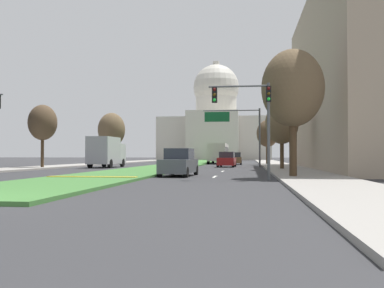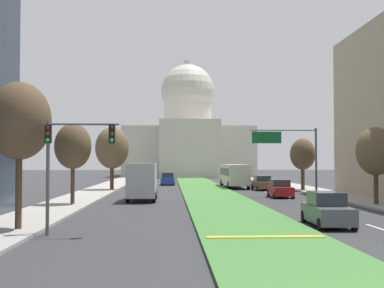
% 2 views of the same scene
% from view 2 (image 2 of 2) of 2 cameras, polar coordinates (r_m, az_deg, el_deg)
% --- Properties ---
extents(ground_plane, '(260.00, 260.00, 0.00)m').
position_cam_2_polar(ground_plane, '(61.77, 1.23, -5.10)').
color(ground_plane, '#333335').
extents(grass_median, '(5.57, 94.66, 0.14)m').
position_cam_2_polar(grass_median, '(56.53, 1.58, -5.32)').
color(grass_median, '#427A38').
rests_on(grass_median, ground_plane).
extents(median_curb_nose, '(5.02, 0.50, 0.04)m').
position_cam_2_polar(median_curb_nose, '(21.62, 8.41, -10.49)').
color(median_curb_nose, gold).
rests_on(median_curb_nose, grass_median).
extents(lane_dashes_right, '(0.16, 59.69, 0.01)m').
position_cam_2_polar(lane_dashes_right, '(57.53, 7.99, -5.31)').
color(lane_dashes_right, silver).
rests_on(lane_dashes_right, ground_plane).
extents(sidewalk_left, '(4.00, 94.66, 0.15)m').
position_cam_2_polar(sidewalk_left, '(51.77, -11.51, -5.59)').
color(sidewalk_left, '#9E9991').
rests_on(sidewalk_left, ground_plane).
extents(sidewalk_right, '(4.00, 94.66, 0.15)m').
position_cam_2_polar(sidewalk_right, '(53.62, 15.03, -5.43)').
color(sidewalk_right, '#9E9991').
rests_on(sidewalk_right, ground_plane).
extents(capitol_building, '(28.40, 26.21, 26.57)m').
position_cam_2_polar(capitol_building, '(113.56, -0.49, 0.74)').
color(capitol_building, beige).
rests_on(capitol_building, ground_plane).
extents(traffic_light_near_left, '(3.34, 0.35, 5.20)m').
position_cam_2_polar(traffic_light_near_left, '(23.26, -14.17, -0.86)').
color(traffic_light_near_left, '#515456').
rests_on(traffic_light_near_left, ground_plane).
extents(overhead_guide_sign, '(6.39, 0.20, 6.50)m').
position_cam_2_polar(overhead_guide_sign, '(47.81, 11.25, -0.36)').
color(overhead_guide_sign, '#515456').
rests_on(overhead_guide_sign, ground_plane).
extents(street_tree_left_near, '(3.00, 3.00, 7.18)m').
position_cam_2_polar(street_tree_left_near, '(25.23, -19.18, 2.45)').
color(street_tree_left_near, '#4C3823').
rests_on(street_tree_left_near, ground_plane).
extents(street_tree_left_mid, '(2.78, 2.78, 6.24)m').
position_cam_2_polar(street_tree_left_mid, '(38.73, -13.50, -0.29)').
color(street_tree_left_mid, '#4C3823').
rests_on(street_tree_left_mid, ground_plane).
extents(street_tree_right_mid, '(2.91, 2.91, 5.94)m').
position_cam_2_polar(street_tree_right_mid, '(39.89, 20.31, -0.82)').
color(street_tree_right_mid, '#4C3823').
rests_on(street_tree_right_mid, ground_plane).
extents(street_tree_left_far, '(3.83, 3.83, 7.28)m').
position_cam_2_polar(street_tree_left_far, '(57.57, -9.15, -0.47)').
color(street_tree_left_far, '#4C3823').
rests_on(street_tree_left_far, ground_plane).
extents(street_tree_right_far, '(2.86, 2.86, 5.95)m').
position_cam_2_polar(street_tree_right_far, '(57.93, 12.57, -1.19)').
color(street_tree_right_far, '#4C3823').
rests_on(street_tree_right_far, ground_plane).
extents(sedan_lead_stopped, '(2.03, 4.53, 1.77)m').
position_cam_2_polar(sedan_lead_stopped, '(26.90, 15.22, -7.33)').
color(sedan_lead_stopped, '#4C5156').
rests_on(sedan_lead_stopped, ground_plane).
extents(sedan_midblock, '(1.99, 4.42, 1.66)m').
position_cam_2_polar(sedan_midblock, '(46.95, 10.08, -5.10)').
color(sedan_midblock, maroon).
rests_on(sedan_midblock, ground_plane).
extents(sedan_distant, '(2.02, 4.34, 1.67)m').
position_cam_2_polar(sedan_distant, '(58.38, 8.06, -4.50)').
color(sedan_distant, brown).
rests_on(sedan_distant, ground_plane).
extents(sedan_far_horizon, '(2.01, 4.54, 1.75)m').
position_cam_2_polar(sedan_far_horizon, '(70.21, -2.77, -4.06)').
color(sedan_far_horizon, navy).
rests_on(sedan_far_horizon, ground_plane).
extents(box_truck_delivery, '(2.40, 6.40, 3.20)m').
position_cam_2_polar(box_truck_delivery, '(42.38, -5.72, -4.26)').
color(box_truck_delivery, '#BCBCC1').
rests_on(box_truck_delivery, ground_plane).
extents(city_bus, '(2.62, 11.00, 2.95)m').
position_cam_2_polar(city_bus, '(63.50, 4.84, -3.41)').
color(city_bus, beige).
rests_on(city_bus, ground_plane).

